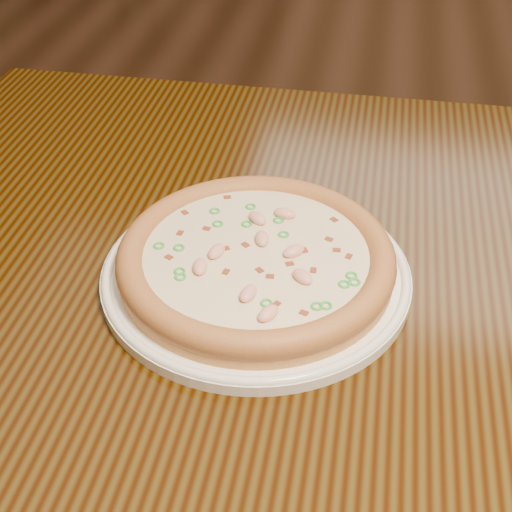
# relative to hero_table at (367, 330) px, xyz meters

# --- Properties ---
(ground) EXTENTS (9.00, 9.00, 0.00)m
(ground) POSITION_rel_hero_table_xyz_m (0.20, 0.70, -0.65)
(ground) COLOR black
(hero_table) EXTENTS (1.20, 0.80, 0.75)m
(hero_table) POSITION_rel_hero_table_xyz_m (0.00, 0.00, 0.00)
(hero_table) COLOR black
(hero_table) RESTS_ON ground
(plate) EXTENTS (0.31, 0.31, 0.02)m
(plate) POSITION_rel_hero_table_xyz_m (-0.12, -0.05, 0.11)
(plate) COLOR white
(plate) RESTS_ON hero_table
(pizza) EXTENTS (0.28, 0.28, 0.03)m
(pizza) POSITION_rel_hero_table_xyz_m (-0.12, -0.05, 0.13)
(pizza) COLOR tan
(pizza) RESTS_ON plate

